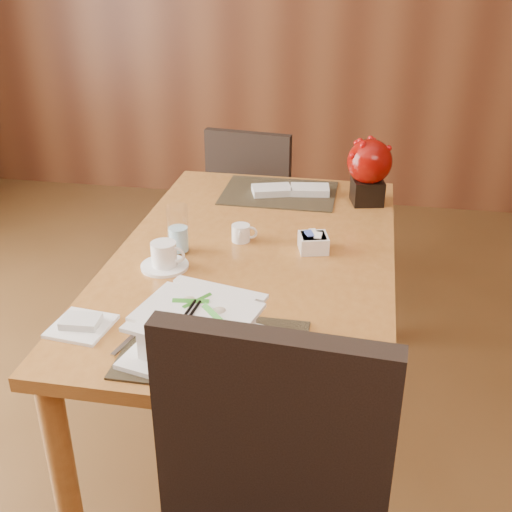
% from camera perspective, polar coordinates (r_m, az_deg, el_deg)
% --- Properties ---
extents(dining_table, '(0.90, 1.50, 0.75)m').
position_cam_1_polar(dining_table, '(2.14, -0.15, -2.12)').
color(dining_table, '#AC6D30').
rests_on(dining_table, ground).
extents(placemat_near, '(0.45, 0.33, 0.01)m').
position_cam_1_polar(placemat_near, '(1.63, -3.73, -8.23)').
color(placemat_near, black).
rests_on(placemat_near, dining_table).
extents(placemat_far, '(0.45, 0.33, 0.01)m').
position_cam_1_polar(placemat_far, '(2.59, 2.08, 5.63)').
color(placemat_far, black).
rests_on(placemat_far, dining_table).
extents(soup_setting, '(0.36, 0.36, 0.12)m').
position_cam_1_polar(soup_setting, '(1.59, -5.16, -6.71)').
color(soup_setting, white).
rests_on(soup_setting, dining_table).
extents(coffee_cup, '(0.15, 0.15, 0.08)m').
position_cam_1_polar(coffee_cup, '(2.01, -8.17, -0.08)').
color(coffee_cup, white).
rests_on(coffee_cup, dining_table).
extents(water_glass, '(0.08, 0.08, 0.16)m').
position_cam_1_polar(water_glass, '(2.09, -6.95, 2.37)').
color(water_glass, white).
rests_on(water_glass, dining_table).
extents(creamer_jug, '(0.09, 0.09, 0.06)m').
position_cam_1_polar(creamer_jug, '(2.17, -1.35, 2.06)').
color(creamer_jug, white).
rests_on(creamer_jug, dining_table).
extents(sugar_caddy, '(0.11, 0.11, 0.05)m').
position_cam_1_polar(sugar_caddy, '(2.11, 5.11, 1.17)').
color(sugar_caddy, white).
rests_on(sugar_caddy, dining_table).
extents(berry_decor, '(0.17, 0.17, 0.25)m').
position_cam_1_polar(berry_decor, '(2.48, 10.02, 7.75)').
color(berry_decor, black).
rests_on(berry_decor, dining_table).
extents(napkins_far, '(0.32, 0.17, 0.03)m').
position_cam_1_polar(napkins_far, '(2.57, 3.35, 5.88)').
color(napkins_far, silver).
rests_on(napkins_far, dining_table).
extents(bread_plate, '(0.16, 0.16, 0.01)m').
position_cam_1_polar(bread_plate, '(1.77, -15.26, -6.04)').
color(bread_plate, white).
rests_on(bread_plate, dining_table).
extents(far_chair, '(0.47, 0.47, 0.90)m').
position_cam_1_polar(far_chair, '(3.12, -0.08, 4.54)').
color(far_chair, black).
rests_on(far_chair, ground).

